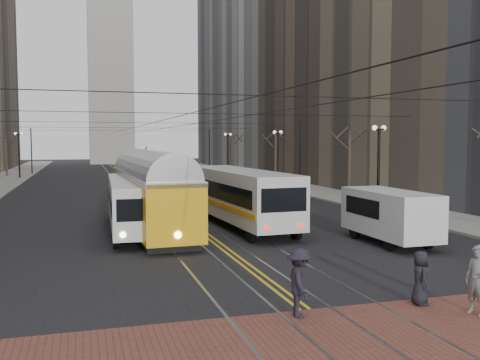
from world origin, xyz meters
TOP-DOWN VIEW (x-y plane):
  - ground at (0.00, 0.00)m, footprint 260.00×260.00m
  - sidewalk_right at (15.00, 45.00)m, footprint 5.00×140.00m
  - crosswalk_band at (0.00, -4.00)m, footprint 25.00×6.00m
  - streetcar_rails at (0.00, 45.00)m, footprint 4.80×130.00m
  - centre_lines at (0.00, 45.00)m, footprint 0.42×130.00m
  - building_right_mid at (25.50, 46.00)m, footprint 16.00×20.00m
  - building_right_midfar at (27.50, 66.00)m, footprint 20.00×20.00m
  - building_right_far at (25.50, 86.00)m, footprint 16.00×20.00m
  - lamp_posts at (-0.00, 28.75)m, footprint 27.60×57.20m
  - street_trees at (0.00, 35.25)m, footprint 31.68×53.28m
  - trolley_wires at (0.00, 34.83)m, footprint 25.96×120.00m
  - transit_bus at (-3.50, 13.78)m, footprint 2.67×11.17m
  - streetcar at (-2.50, 14.11)m, footprint 3.09×14.14m
  - rear_bus at (2.46, 13.98)m, footprint 3.30×12.28m
  - cargo_van at (7.74, 7.03)m, footprint 2.15×5.60m
  - sedan_grey at (4.00, 27.35)m, footprint 1.83×3.99m
  - sedan_silver at (6.06, 34.98)m, footprint 2.18×4.66m
  - pedestrian_a at (3.43, -1.50)m, footprint 0.68×0.88m
  - pedestrian_b at (4.39, -2.72)m, footprint 0.66×0.82m
  - pedestrian_d at (-0.39, -1.50)m, footprint 0.87×1.31m

SIDE VIEW (x-z plane):
  - ground at x=0.00m, z-range 0.00..0.00m
  - streetcar_rails at x=0.00m, z-range 0.00..0.01m
  - crosswalk_band at x=0.00m, z-range 0.00..0.01m
  - centre_lines at x=0.00m, z-range 0.01..0.01m
  - sidewalk_right at x=15.00m, z-range 0.00..0.15m
  - sedan_grey at x=4.00m, z-range 0.00..1.33m
  - sedan_silver at x=6.06m, z-range 0.00..1.48m
  - pedestrian_a at x=3.43m, z-range 0.01..1.60m
  - pedestrian_d at x=-0.39m, z-range 0.01..1.91m
  - pedestrian_b at x=4.39m, z-range 0.01..1.95m
  - cargo_van at x=7.74m, z-range 0.00..2.48m
  - transit_bus at x=-3.50m, z-range 0.00..2.78m
  - rear_bus at x=2.46m, z-range 0.00..3.17m
  - streetcar at x=-2.50m, z-range 0.00..3.31m
  - street_trees at x=0.00m, z-range 0.00..5.60m
  - lamp_posts at x=0.00m, z-range 0.00..5.60m
  - trolley_wires at x=0.00m, z-range 0.47..7.07m
  - building_right_mid at x=25.50m, z-range 0.00..34.00m
  - building_right_far at x=25.50m, z-range 0.00..40.00m
  - building_right_midfar at x=27.50m, z-range 0.00..52.00m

